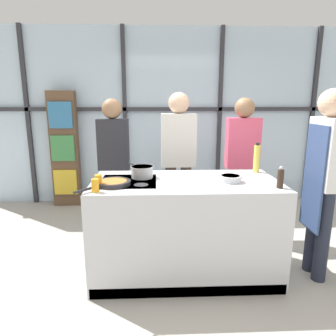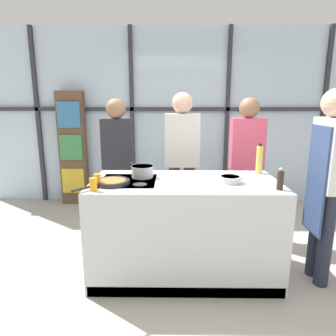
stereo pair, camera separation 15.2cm
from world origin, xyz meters
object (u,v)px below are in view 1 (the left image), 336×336
(spectator_center_right, at_px, (242,157))
(chef, at_px, (324,172))
(oil_bottle, at_px, (257,158))
(juice_glass_near, at_px, (95,186))
(spectator_far_left, at_px, (114,157))
(juice_glass_far, at_px, (98,181))
(frying_pan, at_px, (112,183))
(mixing_bowl, at_px, (230,178))
(spectator_center_left, at_px, (178,155))
(pepper_grinder, at_px, (280,178))
(white_plate, at_px, (227,175))
(saucepan, at_px, (142,172))

(spectator_center_right, bearing_deg, chef, 114.64)
(oil_bottle, relative_size, juice_glass_near, 2.80)
(spectator_far_left, bearing_deg, oil_bottle, 159.90)
(oil_bottle, distance_m, juice_glass_far, 1.64)
(frying_pan, distance_m, mixing_bowl, 1.08)
(spectator_center_left, xyz_separation_m, pepper_grinder, (0.79, -1.17, -0.00))
(pepper_grinder, bearing_deg, chef, 17.94)
(spectator_center_right, distance_m, frying_pan, 1.78)
(oil_bottle, bearing_deg, juice_glass_near, -157.42)
(spectator_far_left, height_order, juice_glass_near, spectator_far_left)
(spectator_far_left, distance_m, white_plate, 1.43)
(white_plate, xyz_separation_m, mixing_bowl, (-0.02, -0.20, 0.03))
(white_plate, relative_size, juice_glass_near, 2.49)
(frying_pan, bearing_deg, spectator_far_left, 96.85)
(spectator_center_right, bearing_deg, oil_bottle, 88.77)
(saucepan, distance_m, oil_bottle, 1.21)
(oil_bottle, bearing_deg, saucepan, -171.02)
(spectator_center_left, bearing_deg, white_plate, 120.43)
(spectator_far_left, relative_size, mixing_bowl, 8.28)
(juice_glass_far, bearing_deg, chef, 1.81)
(frying_pan, bearing_deg, mixing_bowl, 3.99)
(mixing_bowl, height_order, oil_bottle, oil_bottle)
(chef, distance_m, saucepan, 1.69)
(spectator_center_left, distance_m, white_plate, 0.86)
(chef, xyz_separation_m, white_plate, (-0.82, 0.27, -0.09))
(spectator_far_left, relative_size, frying_pan, 3.53)
(pepper_grinder, bearing_deg, mixing_bowl, 149.33)
(chef, height_order, frying_pan, chef)
(oil_bottle, bearing_deg, spectator_center_right, 88.77)
(mixing_bowl, distance_m, juice_glass_far, 1.20)
(spectator_center_left, height_order, juice_glass_near, spectator_center_left)
(spectator_center_left, relative_size, saucepan, 4.78)
(spectator_center_left, relative_size, juice_glass_far, 16.01)
(spectator_far_left, xyz_separation_m, spectator_center_left, (0.79, -0.00, 0.03))
(saucepan, bearing_deg, chef, -8.65)
(white_plate, bearing_deg, pepper_grinder, -50.44)
(saucepan, bearing_deg, spectator_far_left, 116.27)
(chef, distance_m, pepper_grinder, 0.49)
(spectator_far_left, bearing_deg, chef, 153.59)
(saucepan, relative_size, juice_glass_far, 3.35)
(chef, bearing_deg, oil_bottle, 47.24)
(saucepan, xyz_separation_m, juice_glass_far, (-0.36, -0.32, -0.01))
(white_plate, xyz_separation_m, juice_glass_near, (-1.21, -0.48, 0.05))
(mixing_bowl, bearing_deg, spectator_center_right, 68.20)
(pepper_grinder, relative_size, juice_glass_near, 1.74)
(saucepan, xyz_separation_m, pepper_grinder, (1.20, -0.41, 0.03))
(spectator_center_left, relative_size, white_plate, 6.42)
(chef, bearing_deg, pepper_grinder, 107.94)
(spectator_far_left, bearing_deg, juice_glass_near, 90.58)
(chef, bearing_deg, spectator_center_right, 24.64)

